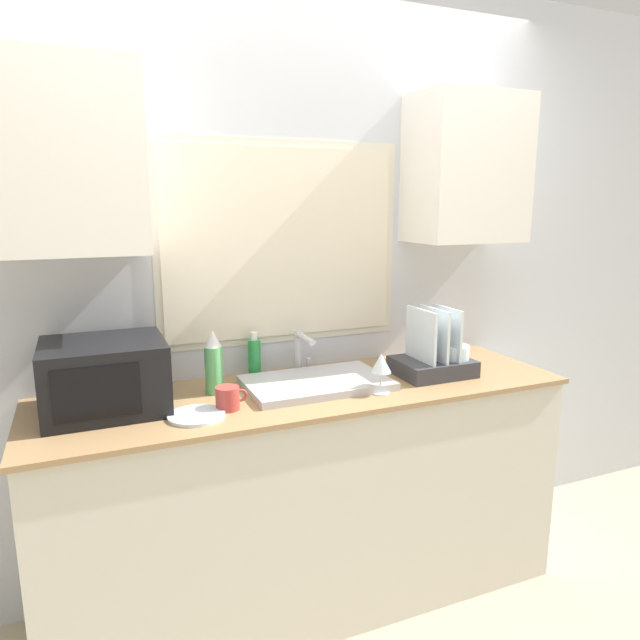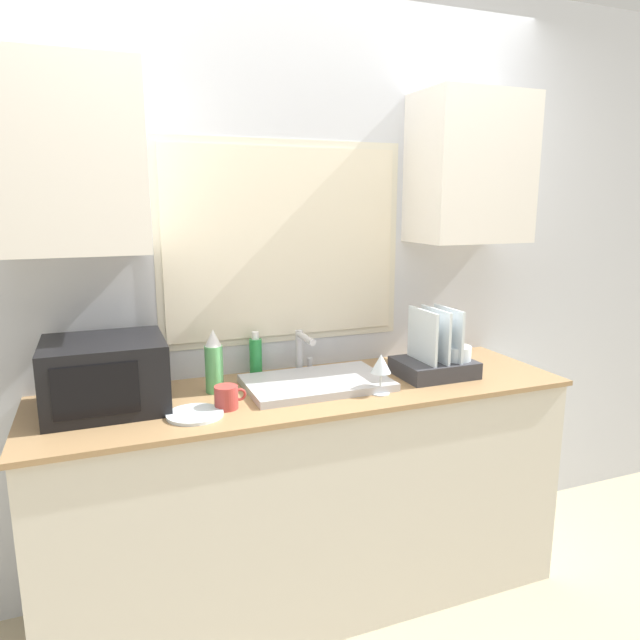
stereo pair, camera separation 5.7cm
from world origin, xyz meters
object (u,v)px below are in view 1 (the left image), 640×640
at_px(soap_bottle, 254,357).
at_px(wine_glass, 381,364).
at_px(spray_bottle, 214,363).
at_px(mug_near_sink, 228,398).
at_px(dish_rack, 435,358).
at_px(faucet, 301,348).
at_px(microwave, 105,376).

xyz_separation_m(soap_bottle, wine_glass, (0.39, -0.40, 0.03)).
bearing_deg(soap_bottle, spray_bottle, -144.18).
bearing_deg(soap_bottle, mug_near_sink, -120.26).
bearing_deg(dish_rack, faucet, 156.50).
relative_size(microwave, dish_rack, 1.32).
height_order(faucet, soap_bottle, soap_bottle).
distance_m(faucet, mug_near_sink, 0.50).
distance_m(microwave, dish_rack, 1.32).
height_order(spray_bottle, soap_bottle, spray_bottle).
distance_m(spray_bottle, wine_glass, 0.64).
relative_size(dish_rack, mug_near_sink, 2.70).
height_order(microwave, mug_near_sink, microwave).
distance_m(microwave, wine_glass, 1.01).
bearing_deg(wine_glass, soap_bottle, 133.79).
xyz_separation_m(microwave, spray_bottle, (0.39, 0.03, -0.00)).
bearing_deg(soap_bottle, wine_glass, -46.21).
bearing_deg(spray_bottle, microwave, -175.37).
xyz_separation_m(faucet, dish_rack, (0.52, -0.23, -0.04)).
height_order(microwave, spray_bottle, same).
xyz_separation_m(faucet, microwave, (-0.79, -0.13, 0.01)).
height_order(faucet, mug_near_sink, faucet).
height_order(faucet, spray_bottle, spray_bottle).
bearing_deg(spray_bottle, dish_rack, -8.03).
height_order(microwave, wine_glass, microwave).
height_order(faucet, wine_glass, faucet).
bearing_deg(wine_glass, mug_near_sink, 174.42).
distance_m(dish_rack, mug_near_sink, 0.92).
xyz_separation_m(dish_rack, wine_glass, (-0.33, -0.12, 0.04)).
bearing_deg(microwave, dish_rack, -4.26).
height_order(dish_rack, spray_bottle, dish_rack).
distance_m(dish_rack, wine_glass, 0.36).
height_order(mug_near_sink, wine_glass, wine_glass).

